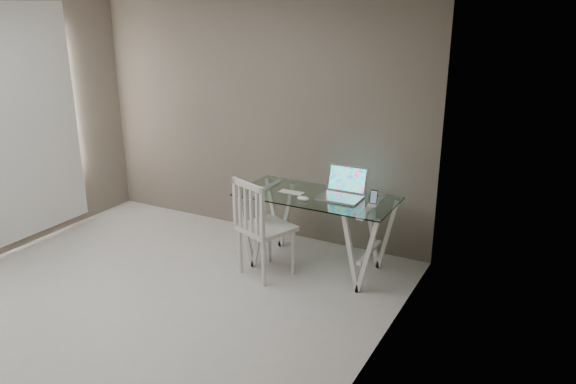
% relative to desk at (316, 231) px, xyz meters
% --- Properties ---
extents(room, '(4.50, 4.52, 2.71)m').
position_rel_desk_xyz_m(room, '(-1.08, -1.62, 1.33)').
color(room, '#B7B4AF').
rests_on(room, ground).
extents(desk, '(1.50, 0.70, 0.75)m').
position_rel_desk_xyz_m(desk, '(0.00, 0.00, 0.00)').
color(desk, silver).
rests_on(desk, ground).
extents(chair, '(0.57, 0.57, 0.97)m').
position_rel_desk_xyz_m(chair, '(-0.39, -0.42, 0.15)').
color(chair, silver).
rests_on(chair, ground).
extents(laptop, '(0.40, 0.35, 0.27)m').
position_rel_desk_xyz_m(laptop, '(0.23, 0.09, 0.43)').
color(laptop, '#B7B7BC').
rests_on(laptop, desk).
extents(keyboard, '(0.25, 0.11, 0.01)m').
position_rel_desk_xyz_m(keyboard, '(-0.25, -0.04, 0.37)').
color(keyboard, silver).
rests_on(keyboard, desk).
extents(mouse, '(0.12, 0.07, 0.04)m').
position_rel_desk_xyz_m(mouse, '(-0.06, -0.18, 0.38)').
color(mouse, white).
rests_on(mouse, desk).
extents(phone_dock, '(0.08, 0.08, 0.15)m').
position_rel_desk_xyz_m(phone_dock, '(0.56, -0.01, 0.40)').
color(phone_dock, white).
rests_on(phone_dock, desk).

